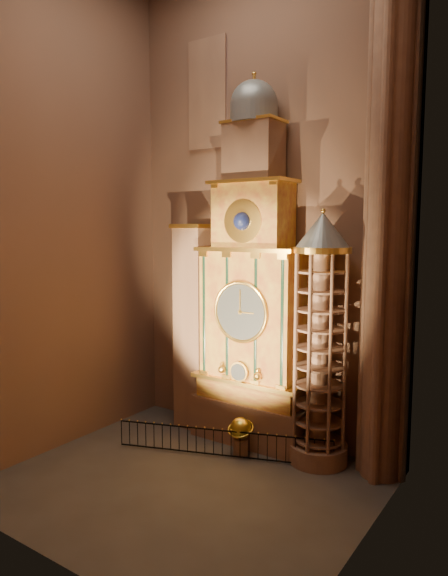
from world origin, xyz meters
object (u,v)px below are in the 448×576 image
Objects in this scene: portrait_tower at (194,326)px; stair_turret at (320,342)px; astronomical_clock at (252,301)px; celestial_globe at (240,433)px; iron_railing at (222,443)px.

stair_turret reaches higher than portrait_tower.
portrait_tower is 0.94× the size of stair_turret.
astronomical_clock is 9.86× the size of celestial_globe.
astronomical_clock is 1.86× the size of iron_railing.
astronomical_clock is 1.64× the size of portrait_tower.
stair_turret is (6.90, -0.28, 0.12)m from portrait_tower.
celestial_globe is 0.19× the size of iron_railing.
astronomical_clock is 6.44m from iron_railing.
celestial_globe is (0.40, -1.60, -5.66)m from astronomical_clock.
astronomical_clock is at bearing 104.01° from celestial_globe.
astronomical_clock is 3.73m from portrait_tower.
portrait_tower is 6.02× the size of celestial_globe.
stair_turret is at bearing -2.33° from portrait_tower.
astronomical_clock is at bearing 86.89° from iron_railing.
iron_railing is (-0.12, -2.26, -6.03)m from astronomical_clock.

